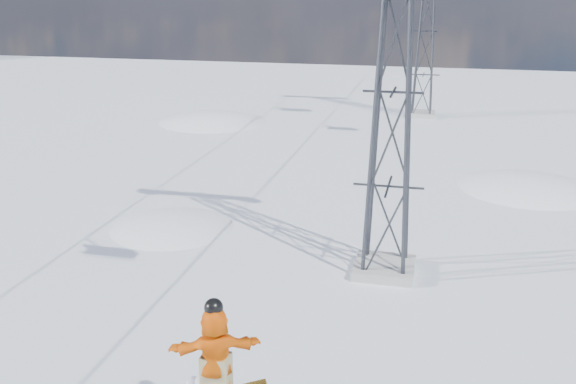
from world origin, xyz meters
The scene contains 3 objects.
snow_terrain centered at (-4.77, 21.24, -9.59)m, with size 39.00×37.00×22.00m.
lift_tower_near centered at (0.80, 8.00, 5.47)m, with size 5.20×1.80×11.43m.
lift_tower_far centered at (0.80, 33.00, 5.47)m, with size 5.20×1.80×11.43m.
Camera 1 is at (2.17, -9.99, 8.35)m, focal length 40.00 mm.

